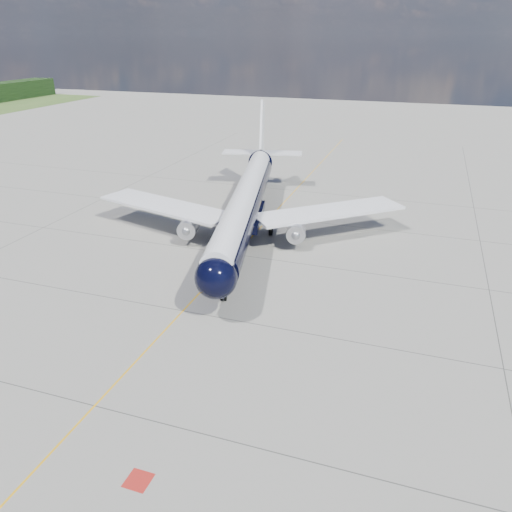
% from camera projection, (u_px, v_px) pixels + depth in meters
% --- Properties ---
extents(ground, '(320.00, 320.00, 0.00)m').
position_uv_depth(ground, '(248.00, 240.00, 68.16)').
color(ground, gray).
rests_on(ground, ground).
extents(taxiway_centerline, '(0.16, 160.00, 0.01)m').
position_uv_depth(taxiway_centerline, '(235.00, 254.00, 63.83)').
color(taxiway_centerline, orange).
rests_on(taxiway_centerline, ground).
extents(red_marking, '(1.60, 1.60, 0.01)m').
position_uv_depth(red_marking, '(138.00, 480.00, 31.59)').
color(red_marking, maroon).
rests_on(red_marking, ground).
extents(main_airliner, '(43.12, 53.24, 15.54)m').
position_uv_depth(main_airliner, '(246.00, 201.00, 68.69)').
color(main_airliner, black).
rests_on(main_airliner, ground).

